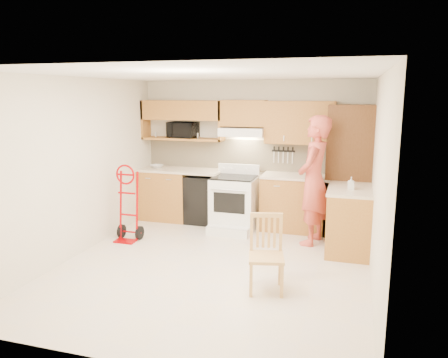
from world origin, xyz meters
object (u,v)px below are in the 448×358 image
at_px(microwave, 183,130).
at_px(person, 314,181).
at_px(range, 233,199).
at_px(dining_chair, 266,254).
at_px(hand_truck, 127,207).

xyz_separation_m(microwave, person, (2.41, -0.74, -0.65)).
relative_size(range, person, 0.55).
xyz_separation_m(range, person, (1.34, -0.28, 0.44)).
relative_size(microwave, range, 0.47).
distance_m(range, person, 1.44).
height_order(microwave, dining_chair, microwave).
bearing_deg(range, hand_truck, -145.39).
height_order(person, dining_chair, person).
distance_m(hand_truck, dining_chair, 2.69).
distance_m(range, hand_truck, 1.75).
distance_m(range, dining_chair, 2.36).
relative_size(person, dining_chair, 2.20).
distance_m(microwave, dining_chair, 3.52).
bearing_deg(range, microwave, 157.09).
distance_m(person, hand_truck, 2.90).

